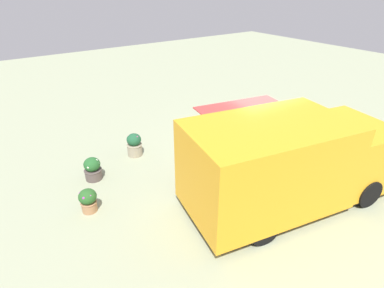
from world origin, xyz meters
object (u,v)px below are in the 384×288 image
at_px(planter_flowering_far, 134,145).
at_px(food_truck, 288,164).
at_px(planter_flowering_side, 88,200).
at_px(person_customer, 377,140).
at_px(planter_flowering_near, 93,169).

bearing_deg(planter_flowering_far, food_truck, -154.43).
height_order(food_truck, planter_flowering_far, food_truck).
distance_m(planter_flowering_far, planter_flowering_side, 2.90).
xyz_separation_m(person_customer, planter_flowering_side, (2.41, 9.14, 0.03)).
xyz_separation_m(planter_flowering_near, planter_flowering_side, (-1.33, 0.58, -0.00)).
bearing_deg(planter_flowering_near, food_truck, -135.89).
relative_size(person_customer, planter_flowering_near, 1.17).
bearing_deg(planter_flowering_far, planter_flowering_side, 131.24).
xyz_separation_m(person_customer, planter_flowering_near, (3.74, 8.56, 0.04)).
xyz_separation_m(food_truck, planter_flowering_near, (3.83, 3.71, -0.77)).
height_order(food_truck, person_customer, food_truck).
bearing_deg(planter_flowering_near, person_customer, -113.63).
relative_size(planter_flowering_near, planter_flowering_far, 0.89).
bearing_deg(person_customer, planter_flowering_side, 75.23).
height_order(person_customer, planter_flowering_near, person_customer).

